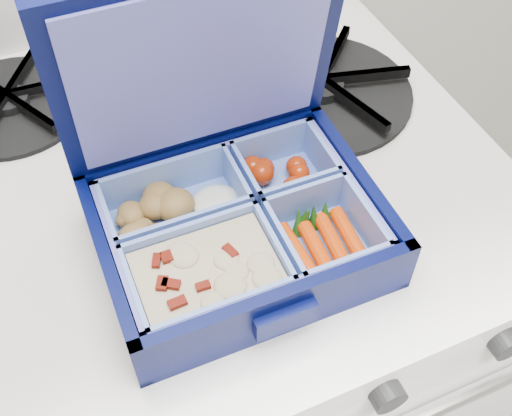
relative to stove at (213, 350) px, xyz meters
name	(u,v)px	position (x,y,z in m)	size (l,w,h in m)	color
stove	(213,350)	(0.00, 0.00, 0.00)	(0.56, 0.56, 0.84)	silver
bento_box	(239,230)	(0.00, -0.13, 0.45)	(0.23, 0.18, 0.05)	#020838
burner_grate	(321,84)	(0.15, 0.02, 0.43)	(0.19, 0.19, 0.03)	black
burner_grate_rear	(9,101)	(-0.15, 0.13, 0.43)	(0.16, 0.16, 0.02)	black
fork	(243,116)	(0.07, 0.02, 0.42)	(0.02, 0.17, 0.01)	silver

